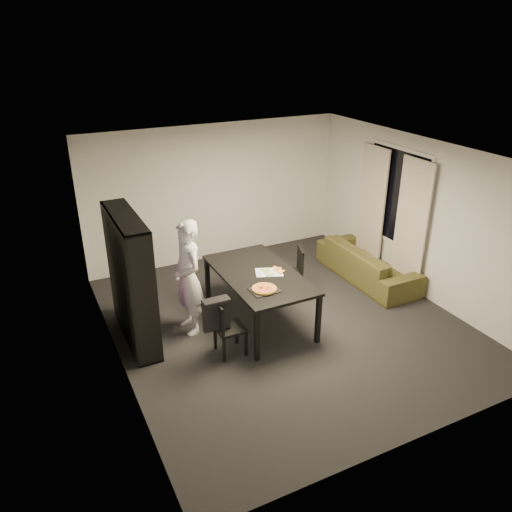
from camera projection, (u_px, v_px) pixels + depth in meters
name	position (u px, v px, depth m)	size (l,w,h in m)	color
room	(288.00, 245.00, 7.18)	(5.01, 5.51, 2.61)	black
window_pane	(396.00, 197.00, 8.58)	(0.02, 1.40, 1.60)	black
window_frame	(396.00, 197.00, 8.58)	(0.03, 1.52, 1.72)	white
curtain_left	(411.00, 226.00, 8.27)	(0.03, 0.70, 2.25)	beige
curtain_right	(371.00, 208.00, 9.12)	(0.03, 0.70, 2.25)	beige
bookshelf	(131.00, 280.00, 6.94)	(0.35, 1.50, 1.90)	black
dining_table	(259.00, 277.00, 7.47)	(1.08, 1.94, 0.81)	black
chair_left	(225.00, 325.00, 6.78)	(0.39, 0.39, 0.83)	black
chair_right	(294.00, 270.00, 8.23)	(0.53, 0.53, 0.90)	black
draped_jacket	(217.00, 313.00, 6.65)	(0.38, 0.17, 0.46)	black
person	(188.00, 278.00, 7.18)	(0.63, 0.42, 1.74)	white
baking_tray	(265.00, 290.00, 6.96)	(0.40, 0.32, 0.01)	black
pepperoni_pizza	(264.00, 289.00, 6.95)	(0.35, 0.35, 0.03)	olive
kitchen_towel	(269.00, 272.00, 7.46)	(0.40, 0.30, 0.01)	silver
pizza_slices	(272.00, 271.00, 7.48)	(0.37, 0.31, 0.01)	gold
sofa	(368.00, 263.00, 8.94)	(2.10, 0.82, 0.61)	#373816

